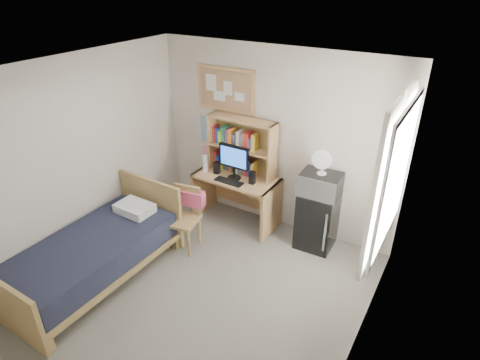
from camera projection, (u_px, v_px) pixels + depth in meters
The scene contains 25 objects.
floor at pixel (188, 305), 4.63m from camera, with size 3.60×4.20×0.02m, color gray.
ceiling at pixel (170, 80), 3.41m from camera, with size 3.60×4.20×0.02m, color white.
wall_back at pixel (274, 141), 5.61m from camera, with size 3.60×0.04×2.60m, color beige.
wall_left at pixel (63, 168), 4.84m from camera, with size 0.04×4.20×2.60m, color beige.
wall_right at pixel (358, 270), 3.20m from camera, with size 0.04×4.20×2.60m, color beige.
window_unit at pixel (392, 177), 4.00m from camera, with size 0.10×1.40×1.70m, color white.
curtain_left at pixel (379, 193), 3.71m from camera, with size 0.04×0.55×1.70m, color white.
curtain_right at pixel (397, 161), 4.31m from camera, with size 0.04×0.55×1.70m, color white.
bulletin_board at pixel (226, 90), 5.66m from camera, with size 0.94×0.03×0.64m, color #A07954.
poster_wave at pixel (209, 130), 6.13m from camera, with size 0.30×0.01×0.42m, color #2A6DA9.
poster_japan at pixel (210, 158), 6.35m from camera, with size 0.28×0.01×0.36m, color #CD2443.
desk at pixel (236, 199), 5.99m from camera, with size 1.23×0.61×0.77m, color tan.
desk_chair at pixel (183, 220), 5.39m from camera, with size 0.44×0.44×0.89m, color #A98B50.
mini_fridge at pixel (317, 219), 5.45m from camera, with size 0.48×0.48×0.82m, color black.
bed at pixel (94, 259), 4.91m from camera, with size 1.03×2.06×0.57m, color black.
hutch at pixel (242, 146), 5.72m from camera, with size 1.03×0.26×0.84m, color tan.
monitor at pixel (234, 162), 5.64m from camera, with size 0.48×0.04×0.51m, color black.
keyboard at pixel (229, 182), 5.65m from camera, with size 0.42×0.13×0.02m, color black.
speaker_left at pixel (217, 168), 5.86m from camera, with size 0.08×0.08×0.19m, color black.
speaker_right at pixel (252, 178), 5.58m from camera, with size 0.08×0.08×0.18m, color black.
water_bottle at pixel (205, 164), 5.90m from camera, with size 0.07×0.07×0.26m, color white.
hoodie at pixel (188, 197), 5.44m from camera, with size 0.46×0.14×0.22m, color #CD4E72.
microwave at pixel (320, 184), 5.18m from camera, with size 0.51×0.39×0.29m, color #B6B6BB.
desk_fan at pixel (323, 163), 5.04m from camera, with size 0.24×0.24×0.31m, color white.
pillow at pixel (135, 208), 5.31m from camera, with size 0.48×0.34×0.12m, color white.
Camera 1 is at (2.27, -2.62, 3.44)m, focal length 30.00 mm.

